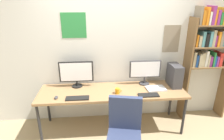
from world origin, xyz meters
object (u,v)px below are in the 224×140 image
Objects in this scene: bookshelf at (210,48)px; laptop_closed at (156,88)px; desk at (112,93)px; coffee_mug at (118,91)px; keyboard_right at (149,95)px; monitor_right at (145,71)px; pc_tower at (175,75)px; monitor_left at (76,73)px; keyboard_left at (77,98)px; computer_mouse at (56,97)px; office_chair at (124,140)px.

laptop_closed is at bearing -166.13° from bookshelf.
desk is at bearing -172.44° from bookshelf.
keyboard_right is at bearing -14.11° from coffee_mug.
coffee_mug is at bearing -54.67° from desk.
pc_tower is at bearing -12.65° from monitor_right.
pc_tower is (0.50, -0.11, -0.06)m from monitor_right.
monitor_left reaches higher than keyboard_left.
monitor_left is 6.04× the size of computer_mouse.
monitor_right reaches higher than computer_mouse.
coffee_mug is (0.64, 0.12, 0.04)m from keyboard_left.
monitor_right is at bearing 31.52° from coffee_mug.
keyboard_left is at bearing -84.83° from monitor_left.
monitor_left is 0.78m from coffee_mug.
keyboard_left is (-0.56, -0.23, 0.06)m from desk.
pc_tower is at bearing 31.42° from keyboard_right.
desk is 7.63× the size of laptop_closed.
monitor_left is 1.20m from monitor_right.
coffee_mug is (0.68, -0.32, -0.21)m from monitor_left.
monitor_left is 1.27m from keyboard_right.
bookshelf is 1.79m from coffee_mug.
desk is 2.47× the size of office_chair.
keyboard_right is at bearing -20.87° from monitor_left.
bookshelf is 21.69× the size of computer_mouse.
monitor_right is 1.43× the size of pc_tower.
laptop_closed is 0.67m from coffee_mug.
bookshelf reaches higher than pc_tower.
monitor_left is (-0.69, 1.02, 0.59)m from office_chair.
monitor_right reaches higher than pc_tower.
laptop_closed reaches higher than keyboard_left.
pc_tower reaches higher than laptop_closed.
bookshelf reaches higher than office_chair.
computer_mouse is at bearing -164.99° from monitor_right.
desk is at bearing 125.33° from coffee_mug.
bookshelf is at bearing 11.34° from keyboard_left.
coffee_mug is at bearing -176.54° from laptop_closed.
monitor_left is (-0.60, 0.21, 0.30)m from desk.
monitor_left is at bearing 176.22° from pc_tower.
keyboard_left is 0.65m from coffee_mug.
pc_tower is at bearing 42.00° from office_chair.
bookshelf is at bearing 0.43° from monitor_left.
desk is at bearing -19.49° from monitor_left.
pc_tower is 0.42m from laptop_closed.
keyboard_left reaches higher than desk.
bookshelf is 2.73m from computer_mouse.
office_chair is at bearing -56.11° from monitor_left.
keyboard_left is at bearing -7.44° from computer_mouse.
keyboard_left is at bearing -168.66° from bookshelf.
office_chair is 2.55× the size of pc_tower.
coffee_mug reaches higher than keyboard_left.
monitor_left is 1.49× the size of pc_tower.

